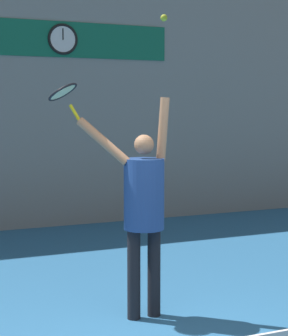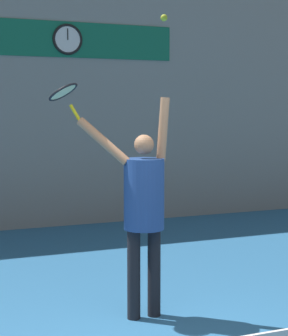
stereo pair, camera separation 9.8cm
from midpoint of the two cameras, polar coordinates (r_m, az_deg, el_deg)
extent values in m
cube|color=gray|center=(10.60, -13.01, 7.75)|extent=(18.00, 0.10, 5.00)
cube|color=#146B4C|center=(10.60, -13.04, 11.91)|extent=(5.83, 0.02, 0.61)
cylinder|color=white|center=(10.80, -7.88, 11.88)|extent=(0.49, 0.02, 0.49)
torus|color=black|center=(10.80, -7.88, 11.88)|extent=(0.53, 0.05, 0.53)
cube|color=black|center=(10.80, -7.87, 12.33)|extent=(0.02, 0.01, 0.19)
cylinder|color=black|center=(6.06, -1.43, -9.96)|extent=(0.13, 0.13, 0.89)
cylinder|color=black|center=(6.15, 0.48, -9.75)|extent=(0.13, 0.13, 0.89)
cylinder|color=#26478C|center=(5.94, -0.47, -2.46)|extent=(0.40, 0.40, 0.70)
sphere|color=tan|center=(5.90, -0.48, 2.21)|extent=(0.19, 0.19, 0.19)
cylinder|color=tan|center=(5.96, 1.31, 3.65)|extent=(0.16, 0.15, 0.63)
cylinder|color=tan|center=(5.90, -4.33, 2.51)|extent=(0.47, 0.41, 0.47)
cylinder|color=yellow|center=(6.00, -6.96, 5.16)|extent=(0.12, 0.10, 0.17)
torus|color=black|center=(6.05, -8.09, 7.06)|extent=(0.42, 0.42, 0.19)
cylinder|color=beige|center=(6.05, -8.09, 7.06)|extent=(0.35, 0.36, 0.15)
sphere|color=#CCDB2D|center=(5.99, 1.40, 13.90)|extent=(0.07, 0.07, 0.07)
cylinder|color=#D84C19|center=(10.76, -0.41, -4.78)|extent=(0.07, 0.07, 0.27)
cylinder|color=black|center=(10.74, -0.41, -3.97)|extent=(0.04, 0.04, 0.04)
camera|label=1|loc=(0.05, -90.47, -0.05)|focal=65.00mm
camera|label=2|loc=(0.05, 89.53, 0.05)|focal=65.00mm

